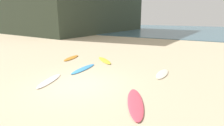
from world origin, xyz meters
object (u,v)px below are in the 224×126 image
surfboard_4 (71,58)px  surfboard_5 (135,103)px  surfboard_0 (162,74)px  surfboard_2 (49,81)px  surfboard_1 (83,69)px  surfboard_3 (104,60)px

surfboard_4 → surfboard_5: 8.43m
surfboard_0 → surfboard_2: (-4.65, -3.85, -0.00)m
surfboard_1 → surfboard_2: size_ratio=1.15×
surfboard_1 → surfboard_2: surfboard_1 is taller
surfboard_2 → surfboard_4: size_ratio=1.02×
surfboard_3 → surfboard_0: bearing=116.8°
surfboard_0 → surfboard_4: size_ratio=0.92×
surfboard_0 → surfboard_4: 7.13m
surfboard_1 → surfboard_3: bearing=-95.7°
surfboard_0 → surfboard_2: size_ratio=0.90×
surfboard_0 → surfboard_3: 4.56m
surfboard_3 → surfboard_4: bearing=-38.3°
surfboard_5 → surfboard_1: bearing=123.9°
surfboard_1 → surfboard_2: 2.50m
surfboard_5 → surfboard_0: bearing=64.5°
surfboard_5 → surfboard_4: bearing=122.0°
surfboard_2 → surfboard_4: bearing=-79.2°
surfboard_4 → surfboard_3: bearing=-2.4°
surfboard_1 → surfboard_3: surfboard_3 is taller
surfboard_1 → surfboard_2: bearing=80.6°
surfboard_3 → surfboard_2: bearing=37.8°
surfboard_1 → surfboard_0: bearing=-168.1°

